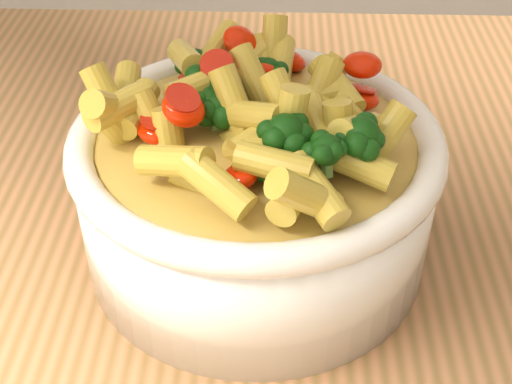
{
  "coord_description": "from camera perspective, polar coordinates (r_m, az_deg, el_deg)",
  "views": [
    {
      "loc": [
        0.08,
        -0.4,
        1.25
      ],
      "look_at": [
        0.07,
        -0.01,
        0.95
      ],
      "focal_mm": 50.0,
      "sensor_mm": 36.0,
      "label": 1
    }
  ],
  "objects": [
    {
      "name": "pasta_salad",
      "position": [
        0.45,
        -0.0,
        6.73
      ],
      "size": [
        0.19,
        0.19,
        0.04
      ],
      "color": "gold",
      "rests_on": "serving_bowl"
    },
    {
      "name": "serving_bowl",
      "position": [
        0.49,
        -0.0,
        0.12
      ],
      "size": [
        0.25,
        0.25,
        0.11
      ],
      "color": "white",
      "rests_on": "table"
    },
    {
      "name": "table",
      "position": [
        0.61,
        -6.64,
        -10.55
      ],
      "size": [
        1.2,
        0.8,
        0.9
      ],
      "color": "#B5784D",
      "rests_on": "ground"
    }
  ]
}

